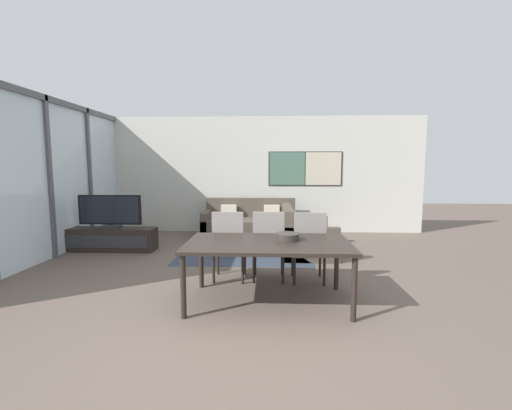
% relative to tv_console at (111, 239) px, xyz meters
% --- Properties ---
extents(ground_plane, '(24.00, 24.00, 0.00)m').
position_rel_tv_console_xyz_m(ground_plane, '(2.71, -3.18, -0.22)').
color(ground_plane, brown).
extents(wall_back, '(7.99, 0.09, 2.80)m').
position_rel_tv_console_xyz_m(wall_back, '(2.75, 2.05, 1.19)').
color(wall_back, silver).
rests_on(wall_back, ground_plane).
extents(window_wall_left, '(0.07, 5.23, 2.80)m').
position_rel_tv_console_xyz_m(window_wall_left, '(-0.78, -0.56, 1.31)').
color(window_wall_left, silver).
rests_on(window_wall_left, ground_plane).
extents(area_rug, '(2.39, 2.03, 0.01)m').
position_rel_tv_console_xyz_m(area_rug, '(2.58, 0.01, -0.21)').
color(area_rug, '#333D4C').
rests_on(area_rug, ground_plane).
extents(tv_console, '(1.69, 0.44, 0.43)m').
position_rel_tv_console_xyz_m(tv_console, '(0.00, 0.00, 0.00)').
color(tv_console, black).
rests_on(tv_console, ground_plane).
extents(television, '(1.20, 0.20, 0.63)m').
position_rel_tv_console_xyz_m(television, '(0.00, 0.00, 0.53)').
color(television, '#2D2D33').
rests_on(television, tv_console).
extents(sofa_main, '(2.09, 0.92, 0.86)m').
position_rel_tv_console_xyz_m(sofa_main, '(2.58, 1.42, 0.06)').
color(sofa_main, '#51473D').
rests_on(sofa_main, ground_plane).
extents(sofa_side, '(0.92, 1.45, 0.86)m').
position_rel_tv_console_xyz_m(sofa_side, '(3.66, -0.03, 0.06)').
color(sofa_side, '#51473D').
rests_on(sofa_side, ground_plane).
extents(coffee_table, '(0.83, 0.83, 0.40)m').
position_rel_tv_console_xyz_m(coffee_table, '(2.58, 0.01, 0.08)').
color(coffee_table, black).
rests_on(coffee_table, ground_plane).
extents(dining_table, '(1.90, 1.06, 0.73)m').
position_rel_tv_console_xyz_m(dining_table, '(3.02, -2.40, 0.45)').
color(dining_table, black).
rests_on(dining_table, ground_plane).
extents(dining_chair_left, '(0.46, 0.46, 0.99)m').
position_rel_tv_console_xyz_m(dining_chair_left, '(2.47, -1.67, 0.32)').
color(dining_chair_left, gray).
rests_on(dining_chair_left, ground_plane).
extents(dining_chair_centre, '(0.46, 0.46, 0.99)m').
position_rel_tv_console_xyz_m(dining_chair_centre, '(3.02, -1.64, 0.32)').
color(dining_chair_centre, gray).
rests_on(dining_chair_centre, ground_plane).
extents(dining_chair_right, '(0.46, 0.46, 0.99)m').
position_rel_tv_console_xyz_m(dining_chair_right, '(3.57, -1.70, 0.32)').
color(dining_chair_right, gray).
rests_on(dining_chair_right, ground_plane).
extents(fruit_bowl, '(0.29, 0.29, 0.08)m').
position_rel_tv_console_xyz_m(fruit_bowl, '(3.25, -2.30, 0.56)').
color(fruit_bowl, '#332D28').
rests_on(fruit_bowl, dining_table).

